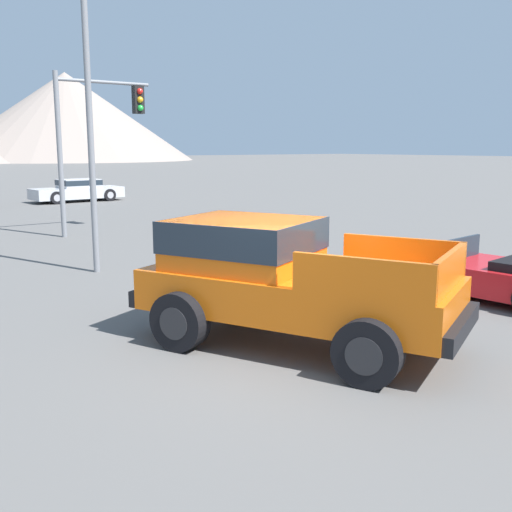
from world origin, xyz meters
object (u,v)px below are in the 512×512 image
(red_convertible_car, at_px, (482,274))
(traffic_light_main, at_px, (97,123))
(street_lamp_post, at_px, (86,40))
(parked_car_silver, at_px, (78,190))
(orange_pickup_truck, at_px, (278,274))

(red_convertible_car, height_order, traffic_light_main, traffic_light_main)
(traffic_light_main, distance_m, street_lamp_post, 6.48)
(red_convertible_car, bearing_deg, street_lamp_post, 121.07)
(red_convertible_car, bearing_deg, parked_car_silver, 80.84)
(red_convertible_car, xyz_separation_m, street_lamp_post, (-5.07, 6.58, 4.67))
(parked_car_silver, height_order, street_lamp_post, street_lamp_post)
(orange_pickup_truck, bearing_deg, red_convertible_car, -27.00)
(orange_pickup_truck, relative_size, traffic_light_main, 0.98)
(orange_pickup_truck, bearing_deg, traffic_light_main, 54.52)
(traffic_light_main, xyz_separation_m, street_lamp_post, (-2.53, -5.76, 1.52))
(red_convertible_car, xyz_separation_m, traffic_light_main, (-2.54, 12.35, 3.14))
(red_convertible_car, distance_m, street_lamp_post, 9.53)
(parked_car_silver, xyz_separation_m, street_lamp_post, (-6.19, -17.69, 4.49))
(orange_pickup_truck, distance_m, street_lamp_post, 7.57)
(street_lamp_post, bearing_deg, traffic_light_main, 66.31)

